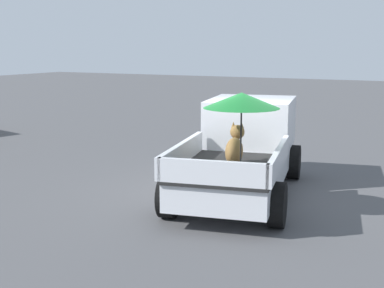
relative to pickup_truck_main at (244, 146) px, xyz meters
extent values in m
plane|color=#4C4C4F|center=(-0.41, -0.07, -0.98)|extent=(80.00, 80.00, 0.00)
cylinder|color=black|center=(1.11, 1.24, -0.58)|extent=(0.84, 0.44, 0.80)
cylinder|color=black|center=(1.50, -0.68, -0.58)|extent=(0.84, 0.44, 0.80)
cylinder|color=black|center=(-2.32, 0.53, -0.58)|extent=(0.84, 0.44, 0.80)
cylinder|color=black|center=(-1.92, -1.39, -0.58)|extent=(0.84, 0.44, 0.80)
cube|color=silver|center=(-0.41, -0.07, -0.41)|extent=(5.26, 2.77, 0.50)
cube|color=silver|center=(0.96, 0.21, 0.38)|extent=(2.43, 2.25, 1.08)
cube|color=#4C606B|center=(1.94, 0.41, 0.58)|extent=(0.41, 1.70, 0.64)
cube|color=black|center=(-1.53, -0.30, -0.13)|extent=(3.11, 2.37, 0.06)
cube|color=silver|center=(-1.72, 0.60, 0.10)|extent=(2.76, 0.66, 0.40)
cube|color=silver|center=(-1.35, -1.21, 0.10)|extent=(2.76, 0.66, 0.40)
cube|color=silver|center=(-2.86, -0.58, 0.10)|extent=(0.47, 1.82, 0.40)
ellipsoid|color=olive|center=(-1.35, -0.33, 0.16)|extent=(0.73, 0.45, 0.52)
sphere|color=olive|center=(-1.06, -0.27, 0.48)|extent=(0.33, 0.33, 0.28)
cone|color=olive|center=(-1.08, -0.19, 0.62)|extent=(0.11, 0.11, 0.12)
cone|color=olive|center=(-1.04, -0.35, 0.62)|extent=(0.11, 0.11, 0.12)
cylinder|color=black|center=(-1.59, -0.56, 0.48)|extent=(0.04, 0.04, 1.15)
cone|color=#19722D|center=(-1.59, -0.56, 1.15)|extent=(1.63, 1.63, 0.28)
camera|label=1|loc=(-10.26, -4.02, 2.10)|focal=48.75mm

